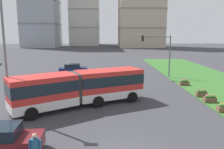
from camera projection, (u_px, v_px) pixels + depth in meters
articulated_bus at (80, 88)px, 19.87m from camera, size 11.52×7.74×3.00m
car_navy_sedan at (73, 69)px, 36.04m from camera, size 4.59×2.46×1.58m
pedestrian_crossing at (35, 148)px, 10.73m from camera, size 0.58×0.36×1.74m
flower_planter_2 at (224, 107)px, 18.38m from camera, size 1.10×0.56×0.74m
flower_planter_3 at (210, 98)px, 20.93m from camera, size 1.10×0.56×0.74m
flower_planter_4 at (201, 93)px, 22.78m from camera, size 1.10×0.56×0.74m
flower_planter_5 at (184, 82)px, 27.74m from camera, size 1.10×0.56×0.74m
traffic_light_far_right at (160, 49)px, 32.32m from camera, size 4.33×0.28×6.01m
streetlight_left at (5, 48)px, 17.19m from camera, size 0.70×0.28×9.61m
apartment_tower_west at (41, 2)px, 102.56m from camera, size 15.29×18.07×39.95m
apartment_tower_westcentre at (85, 3)px, 118.24m from camera, size 14.80×19.52×43.50m
apartment_tower_centre at (141, 2)px, 102.35m from camera, size 19.81×17.37×40.52m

